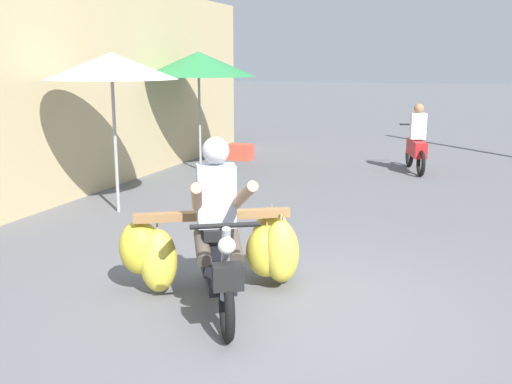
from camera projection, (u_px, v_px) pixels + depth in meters
ground_plane at (277, 313)px, 5.40m from camera, size 120.00×120.00×0.00m
motorbike_main_loaded at (228, 246)px, 5.75m from camera, size 1.74×1.97×1.58m
motorbike_distant_ahead_left at (417, 145)px, 12.18m from camera, size 0.67×1.57×1.40m
shopfront_building at (57, 82)px, 12.39m from camera, size 4.25×9.56×3.62m
market_umbrella_near_shop at (111, 66)px, 8.60m from camera, size 1.92×1.92×2.35m
market_umbrella_further_along at (199, 64)px, 12.04m from camera, size 2.29×2.29×2.42m
produce_crate at (240, 152)px, 13.83m from camera, size 0.56×0.40×0.36m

